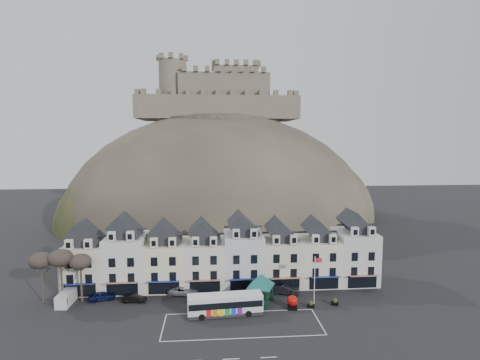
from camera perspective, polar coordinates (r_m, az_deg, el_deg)
name	(u,v)px	position (r m, az deg, el deg)	size (l,w,h in m)	color
ground	(228,329)	(55.22, -1.78, -21.77)	(300.00, 300.00, 0.00)	black
coach_bay_markings	(242,324)	(56.44, 0.34, -21.11)	(22.00, 7.50, 0.01)	silver
townhouse_terrace	(225,255)	(67.90, -2.30, -11.42)	(54.40, 9.35, 11.80)	silver
castle_hill	(222,220)	(120.47, -2.69, -6.07)	(100.00, 76.00, 68.00)	#332D28
castle	(219,95)	(125.41, -3.24, 12.84)	(50.20, 22.20, 22.00)	#696050
tree_left_far	(41,261)	(67.72, -28.08, -10.82)	(3.61, 3.61, 8.24)	#312A1F
tree_left_mid	(60,258)	(66.49, -25.68, -10.70)	(3.78, 3.78, 8.64)	#312A1F
tree_left_near	(80,262)	(65.68, -23.17, -11.42)	(3.43, 3.43, 7.84)	#312A1F
bus	(225,304)	(58.29, -2.29, -18.29)	(11.22, 3.44, 3.12)	#262628
bus_shelter	(261,280)	(61.23, 3.19, -15.03)	(6.93, 6.93, 4.78)	black
red_buoy	(292,302)	(60.87, 7.98, -17.92)	(1.69, 1.69, 2.09)	black
flagpole	(315,278)	(60.83, 11.38, -14.45)	(1.16, 0.12, 7.98)	silver
white_van	(66,298)	(67.58, -24.97, -16.01)	(1.99, 4.36, 1.97)	silver
planter_west	(335,302)	(63.44, 14.25, -17.54)	(1.25, 0.95, 1.12)	black
planter_east	(311,304)	(61.84, 10.73, -18.12)	(1.17, 0.76, 1.09)	black
car_navy	(102,296)	(67.02, -20.27, -16.25)	(1.68, 4.18, 1.42)	#0C133E
car_black	(134,298)	(64.84, -15.82, -16.97)	(1.31, 3.76, 1.24)	black
car_silver	(183,291)	(65.92, -8.66, -16.33)	(2.29, 4.89, 1.38)	gray
car_white	(201,297)	(63.49, -5.96, -17.28)	(1.70, 4.19, 1.22)	white
car_maroon	(254,291)	(65.02, 2.18, -16.55)	(1.72, 4.28, 1.46)	#4F0405
car_charcoal	(285,289)	(65.83, 6.85, -16.23)	(1.67, 4.80, 1.58)	black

